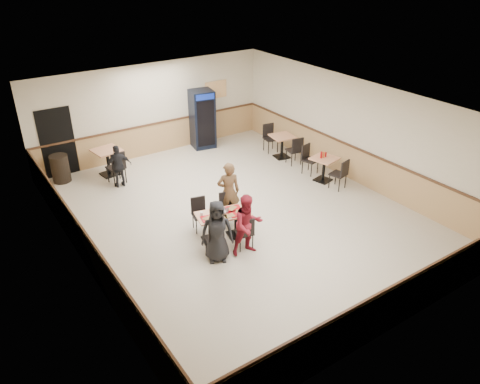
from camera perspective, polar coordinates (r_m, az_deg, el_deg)
ground at (r=12.23m, az=-0.24°, el=-2.74°), size 10.00×10.00×0.00m
room_shell at (r=14.75m, az=-0.02°, el=5.35°), size 10.00×10.00×10.00m
main_table at (r=11.06m, az=-2.04°, el=-3.63°), size 1.37×0.90×0.68m
main_chairs at (r=11.06m, az=-2.26°, el=-3.77°), size 1.42×1.69×0.86m
diner_woman_left at (r=10.19m, az=-2.82°, el=-4.82°), size 0.84×0.73×1.45m
diner_woman_right at (r=10.39m, az=0.96°, el=-4.04°), size 0.78×0.65×1.47m
diner_man_opposite at (r=11.63m, az=-1.40°, el=0.01°), size 0.68×0.56×1.58m
lone_diner at (r=13.83m, az=-14.57°, el=3.06°), size 0.77×0.38×1.27m
tabletop_clutter at (r=10.90m, az=-1.85°, el=-2.63°), size 1.13×0.63×0.12m
side_table_near at (r=13.99m, az=10.20°, el=3.19°), size 0.83×0.83×0.74m
side_table_near_chair_south at (r=13.63m, az=11.88°, el=2.23°), size 0.52×0.52×0.93m
side_table_near_chair_north at (r=14.39m, az=8.59°, el=3.93°), size 0.52×0.52×0.93m
side_table_far at (r=15.43m, az=5.15°, el=5.96°), size 0.81×0.81×0.76m
side_table_far_chair_south at (r=15.01m, az=6.59°, el=5.15°), size 0.51×0.51×0.96m
side_table_far_chair_north at (r=15.87m, az=3.78°, el=6.57°), size 0.51×0.51×0.96m
condiment_caddy at (r=13.87m, az=10.08°, el=4.50°), size 0.23×0.06×0.20m
back_table at (r=14.68m, az=-15.83°, el=3.99°), size 0.87×0.87×0.82m
back_table_chair_lone at (r=14.11m, az=-14.91°, el=3.02°), size 0.55×0.55×1.04m
pepsi_cooler at (r=16.16m, az=-4.62°, el=8.86°), size 0.87×0.87×1.98m
trash_bin at (r=14.75m, az=-21.06°, el=2.69°), size 0.52×0.52×0.82m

